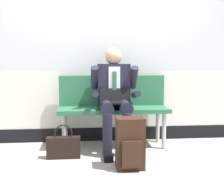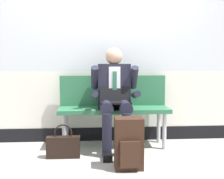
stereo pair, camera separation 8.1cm
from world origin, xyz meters
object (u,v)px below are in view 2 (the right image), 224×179
object	(u,v)px
handbag	(63,146)
bench_with_person	(114,104)
backpack	(129,144)
person_seated	(115,95)

from	to	relation	value
handbag	bench_with_person	bearing A→B (deg)	37.23
bench_with_person	backpack	bearing A→B (deg)	-83.85
handbag	backpack	bearing A→B (deg)	-28.71
person_seated	bench_with_person	bearing A→B (deg)	90.00
person_seated	backpack	distance (m)	0.76
person_seated	handbag	distance (m)	0.85
bench_with_person	backpack	size ratio (longest dim) A/B	2.66
person_seated	backpack	bearing A→B (deg)	-81.95
person_seated	backpack	world-z (taller)	person_seated
backpack	handbag	bearing A→B (deg)	151.29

